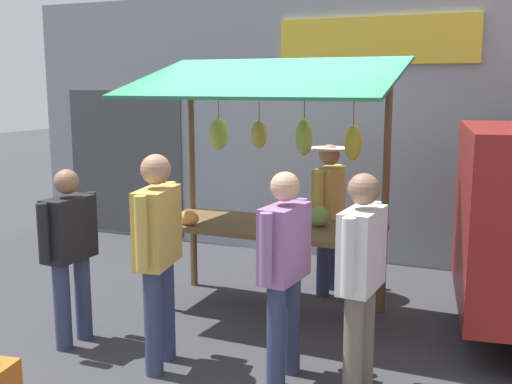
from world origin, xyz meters
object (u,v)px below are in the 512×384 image
(shopper_in_striped_shirt, at_px, (70,246))
(vendor_with_sunhat, at_px, (328,207))
(shopper_with_ponytail, at_px, (361,270))
(market_stall, at_px, (270,157))
(shopper_with_shopping_bag, at_px, (284,263))
(shopper_in_grey_tee, at_px, (158,245))

(shopper_in_striped_shirt, bearing_deg, vendor_with_sunhat, -34.06)
(shopper_with_ponytail, bearing_deg, shopper_in_striped_shirt, 95.60)
(vendor_with_sunhat, bearing_deg, market_stall, -25.92)
(vendor_with_sunhat, height_order, shopper_with_ponytail, shopper_with_ponytail)
(shopper_with_shopping_bag, bearing_deg, vendor_with_sunhat, 12.77)
(vendor_with_sunhat, xyz_separation_m, shopper_in_grey_tee, (0.71, 2.24, 0.05))
(shopper_in_striped_shirt, bearing_deg, shopper_in_grey_tee, -92.20)
(shopper_in_grey_tee, bearing_deg, shopper_with_shopping_bag, -90.44)
(vendor_with_sunhat, relative_size, shopper_with_ponytail, 0.99)
(shopper_in_striped_shirt, bearing_deg, shopper_with_shopping_bag, -84.02)
(market_stall, distance_m, shopper_with_ponytail, 1.94)
(market_stall, distance_m, shopper_in_grey_tee, 1.65)
(shopper_in_grey_tee, distance_m, shopper_with_ponytail, 1.57)
(market_stall, relative_size, vendor_with_sunhat, 1.55)
(shopper_with_shopping_bag, height_order, shopper_in_grey_tee, shopper_in_grey_tee)
(shopper_with_shopping_bag, xyz_separation_m, shopper_in_grey_tee, (0.98, 0.18, 0.07))
(vendor_with_sunhat, relative_size, shopper_in_grey_tee, 0.94)
(shopper_with_shopping_bag, bearing_deg, shopper_with_ponytail, -86.56)
(shopper_in_striped_shirt, height_order, shopper_with_shopping_bag, shopper_with_shopping_bag)
(shopper_in_striped_shirt, relative_size, shopper_with_ponytail, 0.94)
(shopper_with_ponytail, bearing_deg, shopper_with_shopping_bag, 92.08)
(shopper_in_grey_tee, relative_size, shopper_with_ponytail, 1.05)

